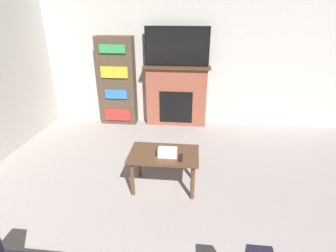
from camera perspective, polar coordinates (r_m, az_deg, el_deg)
The scene contains 7 objects.
wall_back at distance 4.93m, azimuth 3.85°, elevation 15.73°, with size 6.20×0.06×2.70m.
fireplace at distance 4.97m, azimuth 1.84°, elevation 6.59°, with size 1.22×0.28×1.13m.
tv at distance 4.76m, azimuth 1.97°, elevation 16.90°, with size 1.13×0.03×0.67m.
coffee_table at distance 3.19m, azimuth -0.89°, elevation -7.12°, with size 0.83×0.52×0.48m.
tissue_box at distance 3.06m, azimuth -0.09°, elevation -5.76°, with size 0.22×0.12×0.10m.
remote_control at distance 3.04m, azimuth 2.78°, elevation -6.90°, with size 0.04×0.15×0.02m.
bookshelf at distance 5.08m, azimuth -10.99°, elevation 9.46°, with size 0.68×0.29×1.64m.
Camera 1 is at (0.19, -0.12, 2.04)m, focal length 28.00 mm.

